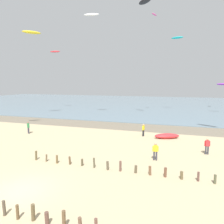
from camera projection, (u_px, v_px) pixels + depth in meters
ground_plane at (20, 191)px, 14.06m from camera, size 160.00×160.00×0.00m
wet_sand_strip at (114, 126)px, 35.20m from camera, size 120.00×5.89×0.01m
sea at (145, 104)px, 71.09m from camera, size 160.00×70.00×0.10m
groyne_foreground at (16, 210)px, 11.25m from camera, size 10.16×0.35×0.98m
groyne_near at (135, 169)px, 16.83m from camera, size 19.34×0.36×0.89m
person_mid_beach at (207, 146)px, 21.10m from camera, size 0.56×0.29×1.71m
person_by_waterline at (143, 130)px, 28.25m from camera, size 0.31×0.55×1.71m
person_left_flank at (155, 151)px, 19.50m from camera, size 0.57×0.27×1.71m
person_right_flank at (28, 127)px, 29.73m from camera, size 0.50×0.37×1.71m
grounded_kite at (167, 136)px, 27.21m from camera, size 3.49×2.32×0.66m
kite_aloft_1 at (91, 15)px, 39.53m from camera, size 3.10×1.51×0.79m
kite_aloft_2 at (177, 38)px, 46.97m from camera, size 2.89×1.67×0.55m
kite_aloft_3 at (55, 52)px, 53.30m from camera, size 2.75×1.16×0.52m
kite_aloft_5 at (32, 32)px, 40.35m from camera, size 3.26×3.40×0.59m
kite_aloft_6 at (145, 1)px, 37.40m from camera, size 3.20×3.08×0.89m
kite_aloft_8 at (223, 84)px, 46.87m from camera, size 2.71×1.53×0.60m
kite_aloft_9 at (154, 14)px, 42.81m from camera, size 1.26×2.08×0.56m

